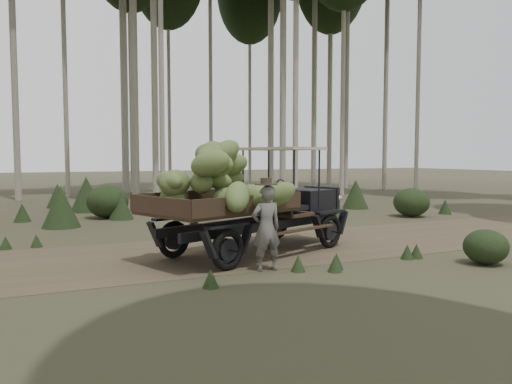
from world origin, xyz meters
TOP-DOWN VIEW (x-y plane):
  - ground at (0.00, 0.00)m, footprint 120.00×120.00m
  - dirt_track at (0.00, 0.00)m, footprint 70.00×4.00m
  - banana_truck at (1.69, -0.59)m, footprint 5.15×3.44m
  - farmer at (1.70, -1.97)m, footprint 0.57×0.41m
  - undergrowth at (-0.58, 2.80)m, footprint 22.22×22.34m

SIDE VIEW (x-z plane):
  - ground at x=0.00m, z-range 0.00..0.00m
  - dirt_track at x=0.00m, z-range 0.00..0.01m
  - undergrowth at x=-0.58m, z-range -0.14..1.21m
  - farmer at x=1.70m, z-range -0.05..1.64m
  - banana_truck at x=1.69m, z-range 0.17..2.66m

